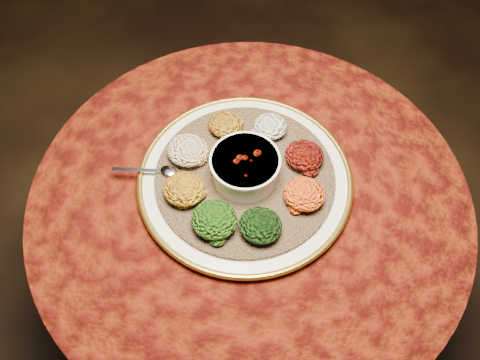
% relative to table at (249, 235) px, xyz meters
% --- Properties ---
extents(table, '(0.96, 0.96, 0.73)m').
position_rel_table_xyz_m(table, '(0.00, 0.00, 0.00)').
color(table, black).
rests_on(table, ground).
extents(platter, '(0.47, 0.47, 0.02)m').
position_rel_table_xyz_m(platter, '(-0.02, 0.03, 0.19)').
color(platter, beige).
rests_on(platter, table).
extents(injera, '(0.50, 0.50, 0.01)m').
position_rel_table_xyz_m(injera, '(-0.02, 0.03, 0.20)').
color(injera, olive).
rests_on(injera, platter).
extents(stew_bowl, '(0.15, 0.15, 0.06)m').
position_rel_table_xyz_m(stew_bowl, '(-0.02, 0.03, 0.24)').
color(stew_bowl, white).
rests_on(stew_bowl, injera).
extents(spoon, '(0.13, 0.07, 0.01)m').
position_rel_table_xyz_m(spoon, '(-0.19, -0.04, 0.21)').
color(spoon, silver).
rests_on(spoon, injera).
extents(portion_ayib, '(0.08, 0.07, 0.04)m').
position_rel_table_xyz_m(portion_ayib, '(-0.03, 0.16, 0.23)').
color(portion_ayib, white).
rests_on(portion_ayib, injera).
extents(portion_kitfo, '(0.09, 0.08, 0.04)m').
position_rel_table_xyz_m(portion_kitfo, '(0.07, 0.12, 0.23)').
color(portion_kitfo, black).
rests_on(portion_kitfo, injera).
extents(portion_tikil, '(0.09, 0.08, 0.04)m').
position_rel_table_xyz_m(portion_tikil, '(0.11, 0.03, 0.23)').
color(portion_tikil, '#A8600E').
rests_on(portion_tikil, injera).
extents(portion_gomen, '(0.09, 0.08, 0.04)m').
position_rel_table_xyz_m(portion_gomen, '(0.06, -0.08, 0.23)').
color(portion_gomen, black).
rests_on(portion_gomen, injera).
extents(portion_mixveg, '(0.09, 0.09, 0.05)m').
position_rel_table_xyz_m(portion_mixveg, '(-0.03, -0.11, 0.23)').
color(portion_mixveg, '#953509').
rests_on(portion_mixveg, injera).
extents(portion_kik, '(0.09, 0.08, 0.04)m').
position_rel_table_xyz_m(portion_kik, '(-0.12, -0.07, 0.23)').
color(portion_kik, '#AB7E0F').
rests_on(portion_kik, injera).
extents(portion_timatim, '(0.09, 0.09, 0.04)m').
position_rel_table_xyz_m(portion_timatim, '(-0.16, 0.02, 0.23)').
color(portion_timatim, maroon).
rests_on(portion_timatim, injera).
extents(portion_shiro, '(0.08, 0.07, 0.04)m').
position_rel_table_xyz_m(portion_shiro, '(-0.12, 0.12, 0.23)').
color(portion_shiro, '#A16E13').
rests_on(portion_shiro, injera).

